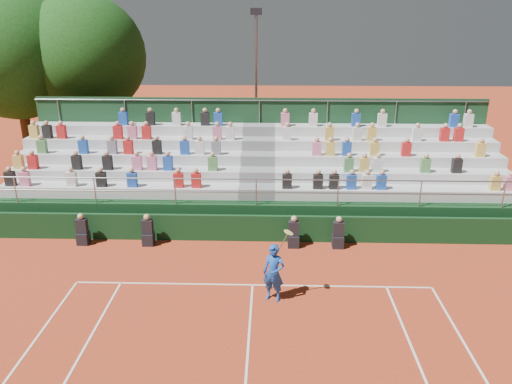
{
  "coord_description": "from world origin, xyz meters",
  "views": [
    {
      "loc": [
        0.51,
        -13.5,
        7.92
      ],
      "look_at": [
        0.0,
        3.5,
        1.8
      ],
      "focal_mm": 35.0,
      "sensor_mm": 36.0,
      "label": 1
    }
  ],
  "objects_px": {
    "tree_west": "(15,56)",
    "tennis_player": "(274,273)",
    "tree_east": "(85,56)",
    "floodlight_mast": "(256,75)"
  },
  "relations": [
    {
      "from": "tennis_player",
      "to": "tree_west",
      "type": "relative_size",
      "value": 0.25
    },
    {
      "from": "tennis_player",
      "to": "tree_east",
      "type": "xyz_separation_m",
      "value": [
        -9.63,
        13.21,
        4.96
      ]
    },
    {
      "from": "tennis_player",
      "to": "floodlight_mast",
      "type": "distance_m",
      "value": 15.25
    },
    {
      "from": "tree_west",
      "to": "floodlight_mast",
      "type": "relative_size",
      "value": 1.11
    },
    {
      "from": "tree_east",
      "to": "floodlight_mast",
      "type": "distance_m",
      "value": 8.88
    },
    {
      "from": "tree_west",
      "to": "tennis_player",
      "type": "bearing_deg",
      "value": -44.04
    },
    {
      "from": "tennis_player",
      "to": "tree_west",
      "type": "bearing_deg",
      "value": 135.96
    },
    {
      "from": "tennis_player",
      "to": "tree_east",
      "type": "bearing_deg",
      "value": 126.08
    },
    {
      "from": "floodlight_mast",
      "to": "tennis_player",
      "type": "bearing_deg",
      "value": -86.32
    },
    {
      "from": "tennis_player",
      "to": "tree_west",
      "type": "height_order",
      "value": "tree_west"
    }
  ]
}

